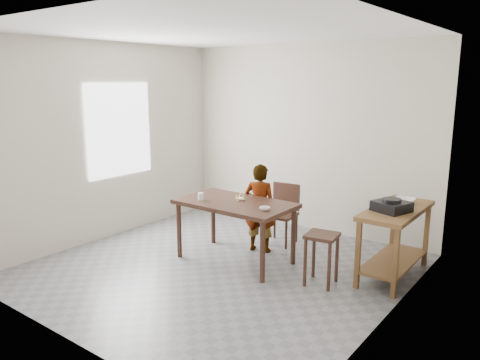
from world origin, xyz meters
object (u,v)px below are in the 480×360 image
Objects in this scene: child at (260,208)px; prep_counter at (394,242)px; stool at (321,259)px; dining_chair at (280,215)px; dining_table at (235,231)px.

prep_counter is at bearing 173.00° from child.
stool is (-0.56, -0.68, -0.11)m from prep_counter.
prep_counter reaches higher than stool.
dining_table is at bearing -103.79° from dining_chair.
dining_chair is 1.35m from stool.
child is 2.01× the size of stool.
dining_table is 1.21× the size of child.
stool is at bearing 0.89° from dining_table.
stool is at bearing -129.15° from prep_counter.
stool is at bearing -45.07° from dining_chair.
prep_counter is at bearing 22.15° from dining_table.
prep_counter is (1.72, 0.70, 0.03)m from dining_table.
stool is (1.05, -0.84, -0.12)m from dining_chair.
child is at bearing 158.39° from stool.
dining_chair reaches higher than prep_counter.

